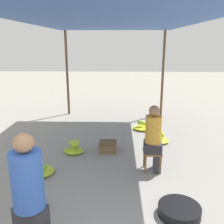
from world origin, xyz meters
TOP-DOWN VIEW (x-y plane):
  - canopy_post_back_left at (-1.59, 6.82)m, footprint 0.08×0.08m
  - canopy_post_back_right at (1.59, 6.82)m, footprint 0.08×0.08m
  - canopy_tarp at (0.00, 3.56)m, footprint 3.59×6.92m
  - vendor_foreground at (-0.79, 0.74)m, footprint 0.41×0.41m
  - stool at (0.79, 2.89)m, footprint 0.34×0.34m
  - vendor_seated at (0.81, 2.89)m, footprint 0.37×0.37m
  - basin_black at (1.03, 1.58)m, footprint 0.61×0.61m
  - banana_pile_left_0 at (-0.86, 3.66)m, footprint 0.47×0.42m
  - banana_pile_left_1 at (-1.17, 1.61)m, footprint 0.50×0.50m
  - banana_pile_left_2 at (-1.40, 2.71)m, footprint 0.60×0.59m
  - banana_pile_right_0 at (0.87, 5.30)m, footprint 0.56×0.59m
  - banana_pile_right_1 at (1.14, 4.35)m, footprint 0.55×0.51m
  - crate_near at (-0.10, 3.77)m, footprint 0.40×0.40m

SIDE VIEW (x-z plane):
  - basin_black at x=1.03m, z-range 0.00..0.15m
  - banana_pile_right_0 at x=0.87m, z-range -0.06..0.21m
  - banana_pile_left_2 at x=-1.40m, z-range -0.06..0.23m
  - banana_pile_left_1 at x=-1.17m, z-range -0.05..0.25m
  - crate_near at x=-0.10m, z-range 0.00..0.21m
  - banana_pile_right_1 at x=1.14m, z-range -0.06..0.29m
  - banana_pile_left_0 at x=-0.86m, z-range -0.02..0.28m
  - stool at x=0.79m, z-range 0.12..0.53m
  - vendor_seated at x=0.81m, z-range 0.03..1.33m
  - vendor_foreground at x=-0.79m, z-range 0.03..1.59m
  - canopy_post_back_left at x=-1.59m, z-range 0.00..2.79m
  - canopy_post_back_right at x=1.59m, z-range 0.00..2.79m
  - canopy_tarp at x=0.00m, z-range 2.79..2.83m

